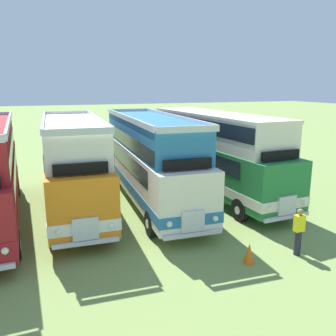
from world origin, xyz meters
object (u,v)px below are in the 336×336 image
at_px(bus_sixth_in_row, 150,157).
at_px(bus_seventh_in_row, 214,150).
at_px(bus_fifth_in_row, 74,163).
at_px(marshal_person, 299,231).
at_px(cone_near_end, 249,253).

xyz_separation_m(bus_sixth_in_row, bus_seventh_in_row, (3.80, 0.22, 0.11)).
bearing_deg(bus_seventh_in_row, bus_fifth_in_row, -178.29).
distance_m(bus_sixth_in_row, bus_seventh_in_row, 3.80).
xyz_separation_m(bus_fifth_in_row, marshal_person, (6.85, -7.62, -1.47)).
bearing_deg(bus_sixth_in_row, marshal_person, -68.28).
bearing_deg(bus_fifth_in_row, cone_near_end, -57.23).
distance_m(bus_fifth_in_row, bus_sixth_in_row, 3.81).
xyz_separation_m(bus_fifth_in_row, bus_sixth_in_row, (3.81, 0.01, 0.01)).
xyz_separation_m(bus_seventh_in_row, cone_near_end, (-2.74, -7.79, -2.11)).
bearing_deg(marshal_person, bus_fifth_in_row, 131.95).
distance_m(bus_seventh_in_row, cone_near_end, 8.52).
bearing_deg(bus_fifth_in_row, bus_sixth_in_row, 0.13).
bearing_deg(bus_sixth_in_row, bus_fifth_in_row, -179.87).
relative_size(bus_fifth_in_row, marshal_person, 6.02).
height_order(bus_sixth_in_row, cone_near_end, bus_sixth_in_row).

